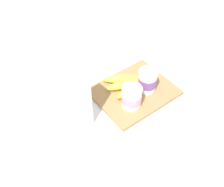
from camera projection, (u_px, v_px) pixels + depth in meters
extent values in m
plane|color=white|center=(134.00, 93.00, 1.05)|extent=(2.40, 2.40, 0.00)
cube|color=#A37A4C|center=(134.00, 92.00, 1.05)|extent=(0.29, 0.24, 0.01)
cube|color=white|center=(60.00, 104.00, 0.83)|extent=(0.19, 0.09, 0.28)
cylinder|color=white|center=(147.00, 81.00, 1.02)|extent=(0.07, 0.07, 0.09)
cylinder|color=#7A4C99|center=(147.00, 81.00, 1.02)|extent=(0.07, 0.07, 0.04)
cylinder|color=silver|center=(149.00, 72.00, 0.98)|extent=(0.07, 0.07, 0.00)
cylinder|color=white|center=(132.00, 97.00, 0.96)|extent=(0.07, 0.07, 0.08)
cylinder|color=pink|center=(132.00, 97.00, 0.96)|extent=(0.07, 0.07, 0.03)
cylinder|color=silver|center=(132.00, 89.00, 0.93)|extent=(0.07, 0.07, 0.00)
ellipsoid|color=yellow|center=(126.00, 79.00, 1.06)|extent=(0.16, 0.13, 0.03)
ellipsoid|color=yellow|center=(128.00, 83.00, 1.04)|extent=(0.17, 0.08, 0.04)
ellipsoid|color=yellow|center=(133.00, 87.00, 1.03)|extent=(0.16, 0.04, 0.04)
cylinder|color=brown|center=(148.00, 79.00, 1.07)|extent=(0.01, 0.01, 0.02)
cylinder|color=silver|center=(169.00, 63.00, 1.17)|extent=(0.04, 0.11, 0.01)
ellipsoid|color=silver|center=(182.00, 68.00, 1.14)|extent=(0.03, 0.04, 0.01)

